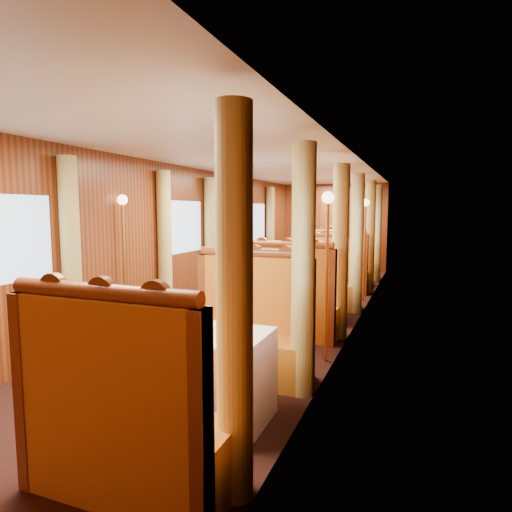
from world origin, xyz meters
The scene contains 47 objects.
floor centered at (0.00, 0.00, 0.00)m, with size 3.00×12.00×0.01m, color black, non-canonical shape.
ceiling centered at (0.00, 0.00, 2.50)m, with size 3.00×12.00×0.01m, color silver, non-canonical shape.
wall_far centered at (0.00, 6.00, 1.25)m, with size 3.00×2.50×0.01m, color brown, non-canonical shape.
wall_left centered at (-1.50, 0.00, 1.25)m, with size 12.00×2.50×0.01m, color brown, non-canonical shape.
wall_right centered at (1.50, 0.00, 1.25)m, with size 12.00×2.50×0.01m, color brown, non-canonical shape.
doorway_far centered at (0.00, 5.97, 1.00)m, with size 0.80×0.04×2.00m, color brown.
table_near centered at (0.75, -3.50, 0.38)m, with size 1.05×0.72×0.75m, color white.
banquette_near_fwd centered at (0.75, -4.51, 0.42)m, with size 1.30×0.55×1.34m.
banquette_near_aft centered at (0.75, -2.49, 0.42)m, with size 1.30×0.55×1.34m.
table_mid centered at (0.75, 0.00, 0.38)m, with size 1.05×0.72×0.75m, color white.
banquette_mid_fwd centered at (0.75, -1.01, 0.42)m, with size 1.30×0.55×1.34m.
banquette_mid_aft centered at (0.75, 1.01, 0.42)m, with size 1.30×0.55×1.34m.
table_far centered at (0.75, 3.50, 0.38)m, with size 1.05×0.72×0.75m, color white.
banquette_far_fwd centered at (0.75, 2.49, 0.42)m, with size 1.30×0.55×1.34m.
banquette_far_aft centered at (0.75, 4.51, 0.42)m, with size 1.30×0.55×1.34m.
tea_tray centered at (0.62, -3.57, 0.76)m, with size 0.34×0.26×0.01m, color silver.
teapot_left centered at (0.60, -3.57, 0.82)m, with size 0.17×0.13×0.14m, color silver, non-canonical shape.
teapot_right centered at (0.77, -3.60, 0.81)m, with size 0.16×0.12×0.13m, color silver, non-canonical shape.
teapot_back centered at (0.65, -3.42, 0.81)m, with size 0.15×0.11×0.12m, color silver, non-canonical shape.
fruit_plate centered at (1.05, -3.60, 0.77)m, with size 0.22×0.22×0.05m.
cup_inboard centered at (0.39, -3.41, 0.86)m, with size 0.08×0.08×0.26m.
cup_outboard centered at (0.47, -3.31, 0.86)m, with size 0.08×0.08×0.26m.
rose_vase_mid centered at (0.73, 0.01, 0.93)m, with size 0.06×0.06×0.36m.
rose_vase_far centered at (0.78, 3.51, 0.93)m, with size 0.06×0.06×0.36m.
window_left_near centered at (-1.49, -3.50, 1.45)m, with size 1.20×0.90×0.01m, color #8BADD9, non-canonical shape.
curtain_left_near_b centered at (-1.38, -2.72, 1.18)m, with size 0.22×0.22×2.35m, color tan.
window_right_near centered at (1.49, -3.50, 1.45)m, with size 1.20×0.90×0.01m, color #8BADD9, non-canonical shape.
curtain_right_near_a centered at (1.38, -4.28, 1.18)m, with size 0.22×0.22×2.35m, color tan.
curtain_right_near_b centered at (1.38, -2.72, 1.18)m, with size 0.22×0.22×2.35m, color tan.
window_left_mid centered at (-1.49, 0.00, 1.45)m, with size 1.20×0.90×0.01m, color #8BADD9, non-canonical shape.
curtain_left_mid_a centered at (-1.38, -0.78, 1.18)m, with size 0.22×0.22×2.35m, color tan.
curtain_left_mid_b centered at (-1.38, 0.78, 1.18)m, with size 0.22×0.22×2.35m, color tan.
window_right_mid centered at (1.49, 0.00, 1.45)m, with size 1.20×0.90×0.01m, color #8BADD9, non-canonical shape.
curtain_right_mid_a centered at (1.38, -0.78, 1.18)m, with size 0.22×0.22×2.35m, color tan.
curtain_right_mid_b centered at (1.38, 0.78, 1.18)m, with size 0.22×0.22×2.35m, color tan.
window_left_far centered at (-1.49, 3.50, 1.45)m, with size 1.20×0.90×0.01m, color #8BADD9, non-canonical shape.
curtain_left_far_a centered at (-1.38, 2.72, 1.18)m, with size 0.22×0.22×2.35m, color tan.
curtain_left_far_b centered at (-1.38, 4.28, 1.18)m, with size 0.22×0.22×2.35m, color tan.
window_right_far centered at (1.49, 3.50, 1.45)m, with size 1.20×0.90×0.01m, color #8BADD9, non-canonical shape.
curtain_right_far_a centered at (1.38, 2.72, 1.18)m, with size 0.22×0.22×2.35m, color tan.
curtain_right_far_b centered at (1.38, 4.28, 1.18)m, with size 0.22×0.22×2.35m, color tan.
sconce_left_fore centered at (-1.40, -1.75, 1.38)m, with size 0.14×0.14×1.95m.
sconce_right_fore centered at (1.40, -1.75, 1.38)m, with size 0.14×0.14×1.95m.
sconce_left_aft centered at (-1.40, 1.75, 1.38)m, with size 0.14×0.14×1.95m.
sconce_right_aft centered at (1.40, 1.75, 1.38)m, with size 0.14×0.14×1.95m.
steward centered at (-0.76, 0.49, 0.90)m, with size 0.66×0.43×1.81m, color navy.
passenger centered at (0.75, 0.76, 0.74)m, with size 0.40×0.44×0.76m.
Camera 1 is at (2.38, -6.53, 1.74)m, focal length 30.00 mm.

